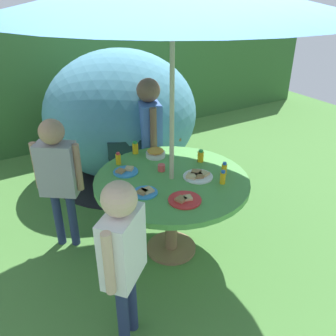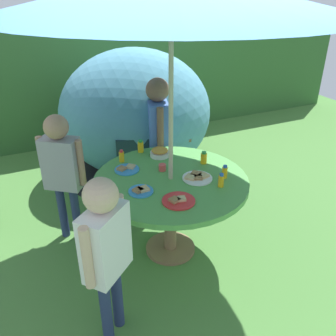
{
  "view_description": "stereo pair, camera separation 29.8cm",
  "coord_description": "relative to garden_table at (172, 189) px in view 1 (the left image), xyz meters",
  "views": [
    {
      "loc": [
        -1.35,
        -2.19,
        2.2
      ],
      "look_at": [
        0.01,
        0.08,
        0.8
      ],
      "focal_mm": 38.34,
      "sensor_mm": 36.0,
      "label": 1
    },
    {
      "loc": [
        -1.08,
        -2.33,
        2.2
      ],
      "look_at": [
        0.01,
        0.08,
        0.8
      ],
      "focal_mm": 38.34,
      "sensor_mm": 36.0,
      "label": 2
    }
  ],
  "objects": [
    {
      "name": "ground_plane",
      "position": [
        0.0,
        0.0,
        -0.65
      ],
      "size": [
        10.0,
        10.0,
        0.02
      ],
      "primitive_type": "cube",
      "color": "#477A38"
    },
    {
      "name": "hedge_backdrop",
      "position": [
        0.0,
        3.1,
        0.19
      ],
      "size": [
        9.0,
        0.7,
        1.66
      ],
      "primitive_type": "cube",
      "color": "#33602D",
      "rests_on": "ground_plane"
    },
    {
      "name": "garden_table",
      "position": [
        0.0,
        0.0,
        0.0
      ],
      "size": [
        1.28,
        1.28,
        0.75
      ],
      "color": "brown",
      "rests_on": "ground_plane"
    },
    {
      "name": "wooden_chair",
      "position": [
        0.58,
        1.24,
        -0.11
      ],
      "size": [
        0.61,
        0.63,
        0.98
      ],
      "rotation": [
        0.0,
        0.0,
        -0.44
      ],
      "color": "#93704C",
      "rests_on": "ground_plane"
    },
    {
      "name": "dome_tent",
      "position": [
        0.28,
        1.62,
        0.11
      ],
      "size": [
        2.29,
        2.29,
        1.52
      ],
      "rotation": [
        0.0,
        0.0,
        -0.28
      ],
      "color": "teal",
      "rests_on": "ground_plane"
    },
    {
      "name": "child_in_blue_shirt",
      "position": [
        0.24,
        0.83,
        0.23
      ],
      "size": [
        0.29,
        0.45,
        1.37
      ],
      "rotation": [
        0.0,
        0.0,
        -1.85
      ],
      "color": "navy",
      "rests_on": "ground_plane"
    },
    {
      "name": "child_in_grey_shirt",
      "position": [
        -0.78,
        0.57,
        0.14
      ],
      "size": [
        0.36,
        0.33,
        1.23
      ],
      "rotation": [
        0.0,
        0.0,
        -0.63
      ],
      "color": "navy",
      "rests_on": "ground_plane"
    },
    {
      "name": "child_in_white_shirt",
      "position": [
        -0.72,
        -0.62,
        0.14
      ],
      "size": [
        0.36,
        0.34,
        1.23
      ],
      "rotation": [
        0.0,
        0.0,
        0.71
      ],
      "color": "navy",
      "rests_on": "ground_plane"
    },
    {
      "name": "snack_bowl",
      "position": [
        0.09,
        0.43,
        0.14
      ],
      "size": [
        0.18,
        0.18,
        0.08
      ],
      "color": "white",
      "rests_on": "garden_table"
    },
    {
      "name": "plate_front_edge",
      "position": [
        -0.28,
        0.29,
        0.12
      ],
      "size": [
        0.21,
        0.21,
        0.03
      ],
      "color": "#338CD8",
      "rests_on": "garden_table"
    },
    {
      "name": "plate_back_edge",
      "position": [
        0.2,
        -0.09,
        0.12
      ],
      "size": [
        0.25,
        0.25,
        0.03
      ],
      "color": "white",
      "rests_on": "garden_table"
    },
    {
      "name": "plate_mid_right",
      "position": [
        -0.09,
        -0.34,
        0.11
      ],
      "size": [
        0.25,
        0.25,
        0.03
      ],
      "color": "red",
      "rests_on": "garden_table"
    },
    {
      "name": "plate_center_back",
      "position": [
        -0.3,
        -0.1,
        0.12
      ],
      "size": [
        0.19,
        0.19,
        0.03
      ],
      "color": "#338CD8",
      "rests_on": "garden_table"
    },
    {
      "name": "juice_bottle_near_left",
      "position": [
        0.31,
        -0.28,
        0.16
      ],
      "size": [
        0.05,
        0.05,
        0.11
      ],
      "color": "yellow",
      "rests_on": "garden_table"
    },
    {
      "name": "juice_bottle_near_right",
      "position": [
        -0.04,
        0.58,
        0.16
      ],
      "size": [
        0.06,
        0.06,
        0.12
      ],
      "color": "yellow",
      "rests_on": "garden_table"
    },
    {
      "name": "juice_bottle_far_left",
      "position": [
        0.41,
        -0.17,
        0.16
      ],
      "size": [
        0.05,
        0.05,
        0.11
      ],
      "color": "yellow",
      "rests_on": "garden_table"
    },
    {
      "name": "juice_bottle_far_right",
      "position": [
        -0.27,
        0.46,
        0.16
      ],
      "size": [
        0.05,
        0.05,
        0.11
      ],
      "color": "yellow",
      "rests_on": "garden_table"
    },
    {
      "name": "juice_bottle_center_front",
      "position": [
        0.38,
        0.13,
        0.16
      ],
      "size": [
        0.06,
        0.06,
        0.11
      ],
      "color": "yellow",
      "rests_on": "garden_table"
    },
    {
      "name": "cup_near",
      "position": [
        -0.01,
        0.16,
        0.13
      ],
      "size": [
        0.06,
        0.06,
        0.06
      ],
      "primitive_type": "cylinder",
      "color": "#E04C47",
      "rests_on": "garden_table"
    }
  ]
}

